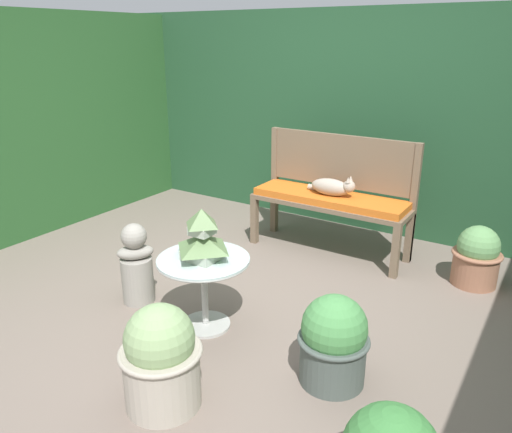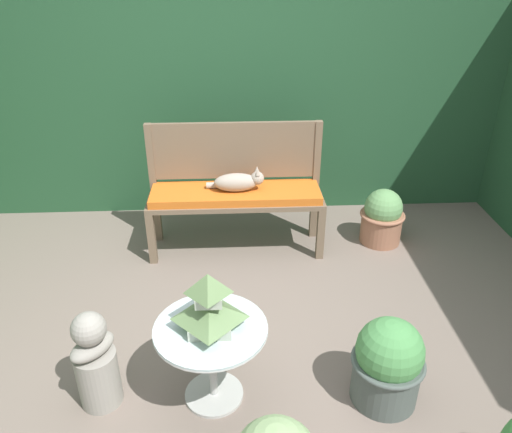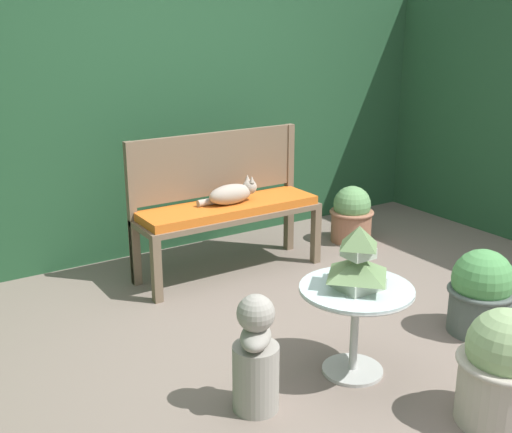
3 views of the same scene
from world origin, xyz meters
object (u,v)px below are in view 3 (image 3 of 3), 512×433
patio_table (356,306)px  cat (232,193)px  potted_plant_path_edge (481,293)px  potted_plant_table_near (503,370)px  garden_bench (229,214)px  pagoda_birdhouse (358,262)px  garden_bust (256,358)px  potted_plant_table_far (352,215)px

patio_table → cat: bearing=83.5°
potted_plant_path_edge → potted_plant_table_near: 0.95m
garden_bench → pagoda_birdhouse: (-0.16, -1.59, 0.18)m
garden_bust → potted_plant_path_edge: size_ratio=1.15×
potted_plant_table_far → patio_table: bearing=-130.5°
pagoda_birdhouse → potted_plant_table_near: pagoda_birdhouse is taller
garden_bench → potted_plant_path_edge: bearing=-64.1°
garden_bust → potted_plant_table_near: 1.17m
garden_bench → pagoda_birdhouse: bearing=-95.7°
garden_bench → garden_bust: 1.79m
garden_bust → potted_plant_path_edge: bearing=-52.2°
garden_bust → potted_plant_table_near: garden_bust is taller
garden_bust → potted_plant_table_near: bearing=-88.3°
pagoda_birdhouse → potted_plant_table_near: size_ratio=0.58×
garden_bench → patio_table: (-0.16, -1.59, -0.07)m
patio_table → garden_bust: (-0.63, 0.00, -0.11)m
garden_bust → potted_plant_table_far: 2.62m
patio_table → pagoda_birdhouse: 0.25m
potted_plant_table_near → potted_plant_table_far: bearing=64.6°
potted_plant_path_edge → potted_plant_table_near: size_ratio=0.91×
patio_table → potted_plant_table_near: potted_plant_table_near is taller
potted_plant_table_far → potted_plant_table_near: bearing=-115.4°
patio_table → potted_plant_table_far: patio_table is taller
patio_table → potted_plant_path_edge: (0.96, -0.06, -0.14)m
garden_bust → pagoda_birdhouse: bearing=-50.1°
garden_bench → patio_table: bearing=-95.7°
garden_bench → potted_plant_path_edge: garden_bench is taller
cat → potted_plant_table_near: (0.10, -2.31, -0.34)m
pagoda_birdhouse → garden_bust: bearing=179.9°
cat → garden_bust: cat is taller
garden_bust → cat: bearing=12.8°
potted_plant_path_edge → potted_plant_table_near: (-0.68, -0.66, 0.02)m
pagoda_birdhouse → potted_plant_table_far: bearing=49.5°
cat → garden_bench: bearing=154.0°
cat → potted_plant_table_far: bearing=1.5°
cat → pagoda_birdhouse: 1.59m
garden_bust → potted_plant_table_far: garden_bust is taller
patio_table → potted_plant_table_far: (1.41, 1.65, -0.16)m
potted_plant_path_edge → patio_table: bearing=176.4°
pagoda_birdhouse → potted_plant_table_far: (1.41, 1.65, -0.41)m
cat → potted_plant_table_far: cat is taller
garden_bench → garden_bust: (-0.79, -1.59, -0.19)m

